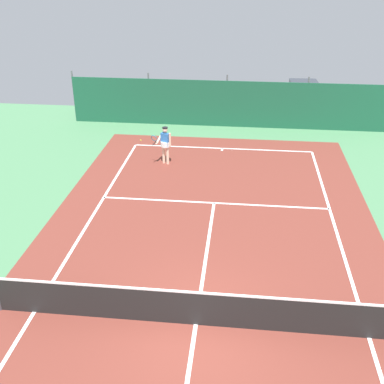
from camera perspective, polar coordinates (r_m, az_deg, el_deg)
The scene contains 7 objects.
ground_plane at distance 12.10m, azimuth 0.46°, elevation -15.55°, with size 36.00×36.00×0.00m, color #4C8456.
court_surface at distance 12.10m, azimuth 0.46°, elevation -15.54°, with size 11.02×26.60×0.01m.
tennis_net at distance 11.76m, azimuth 0.47°, elevation -13.70°, with size 10.12×0.10×1.10m.
back_fence at distance 25.71m, azimuth 4.14°, elevation 9.60°, with size 16.30×0.98×2.70m.
tennis_player at distance 20.37m, azimuth -3.23°, elevation 5.91°, with size 0.84×0.65×1.64m.
tennis_ball_near_player at distance 23.42m, azimuth -6.14°, elevation 6.17°, with size 0.07×0.07×0.07m, color #CCDB33.
parked_car at distance 28.44m, azimuth 13.15°, elevation 11.00°, with size 2.15×4.27×1.68m.
Camera 1 is at (0.90, -8.94, 8.10)m, focal length 44.65 mm.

